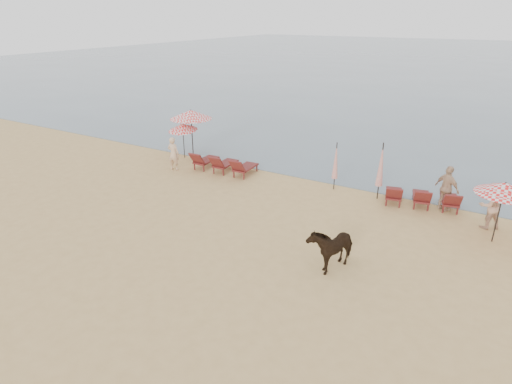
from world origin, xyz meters
TOP-DOWN VIEW (x-y plane):
  - ground at (0.00, 0.00)m, footprint 120.00×120.00m
  - sea at (0.00, 80.00)m, footprint 160.00×140.00m
  - lounger_cluster_left at (-4.23, 8.75)m, footprint 3.25×1.99m
  - lounger_cluster_right at (5.67, 9.49)m, footprint 3.30×2.37m
  - umbrella_open_left_a at (-7.41, 10.27)m, footprint 2.38×2.38m
  - umbrella_open_left_b at (-7.57, 9.67)m, footprint 1.64×1.67m
  - umbrella_open_right at (8.57, 7.61)m, footprint 1.92×1.92m
  - umbrella_closed_left at (1.69, 9.46)m, footprint 0.28×0.28m
  - umbrella_closed_right at (3.80, 9.40)m, footprint 0.32×0.32m
  - cow at (4.01, 3.05)m, footprint 1.26×1.93m
  - beachgoer_left at (-6.70, 7.75)m, footprint 0.70×0.51m
  - beachgoer_right_a at (8.29, 8.75)m, footprint 1.16×1.10m
  - beachgoer_right_b at (6.58, 9.61)m, footprint 1.24×1.02m

SIDE VIEW (x-z plane):
  - ground at x=0.00m, z-range 0.00..0.00m
  - sea at x=0.00m, z-range -0.03..0.03m
  - lounger_cluster_right at x=5.67m, z-range 0.13..0.78m
  - lounger_cluster_left at x=-4.23m, z-range 0.14..0.84m
  - cow at x=4.01m, z-range 0.00..1.50m
  - beachgoer_left at x=-6.70m, z-range 0.00..1.79m
  - beachgoer_right_a at x=8.29m, z-range 0.00..1.88m
  - beachgoer_right_b at x=6.58m, z-range 0.00..1.97m
  - umbrella_closed_left at x=1.69m, z-range 0.27..2.58m
  - umbrella_closed_right at x=3.80m, z-range 0.30..2.93m
  - umbrella_open_left_b at x=-7.57m, z-range 0.76..2.85m
  - umbrella_open_right at x=8.57m, z-range 0.94..3.29m
  - umbrella_open_left_a at x=-7.41m, z-range 1.08..3.79m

